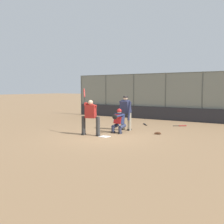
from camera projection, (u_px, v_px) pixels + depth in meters
ground_plane at (105, 137)px, 12.00m from camera, size 160.00×160.00×0.00m
home_plate_marker at (105, 137)px, 12.00m from camera, size 0.43×0.43×0.01m
backstop_fence at (165, 95)px, 18.37m from camera, size 15.12×0.08×3.30m
padding_wall at (165, 114)px, 18.40m from camera, size 14.74×0.18×0.90m
bleachers_beyond at (208, 114)px, 18.99m from camera, size 10.53×1.95×1.16m
batter_at_plate at (90, 116)px, 12.27m from camera, size 1.11×0.55×2.20m
catcher_behind_plate at (118, 120)px, 12.96m from camera, size 0.64×0.76×1.21m
umpire_home at (126, 112)px, 13.79m from camera, size 0.73×0.49×1.81m
spare_bat_near_backstop at (145, 124)px, 15.94m from camera, size 0.58×0.75×0.07m
spare_bat_by_padding at (182, 126)px, 15.32m from camera, size 0.66×0.55×0.07m
fielding_glove_on_dirt at (158, 133)px, 12.62m from camera, size 0.32×0.24×0.11m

